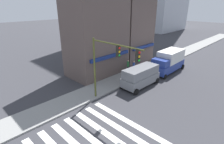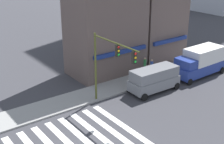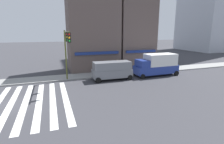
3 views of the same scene
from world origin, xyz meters
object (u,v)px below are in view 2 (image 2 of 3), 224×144
at_px(traffic_signal, 110,59).
at_px(pedestrian_green_top, 145,65).
at_px(box_truck_blue, 200,62).
at_px(pedestrian_blue_shirt, 152,67).
at_px(van_grey, 154,79).

bearing_deg(traffic_signal, pedestrian_green_top, 28.15).
height_order(box_truck_blue, pedestrian_blue_shirt, box_truck_blue).
height_order(van_grey, pedestrian_blue_shirt, van_grey).
distance_m(box_truck_blue, pedestrian_blue_shirt, 5.18).
bearing_deg(traffic_signal, pedestrian_blue_shirt, 22.53).
xyz_separation_m(traffic_signal, pedestrian_green_top, (7.66, 4.10, -3.48)).
relative_size(van_grey, pedestrian_green_top, 2.85).
bearing_deg(traffic_signal, box_truck_blue, 1.89).
relative_size(box_truck_blue, pedestrian_blue_shirt, 3.52).
xyz_separation_m(traffic_signal, pedestrian_blue_shirt, (7.86, 3.26, -3.48)).
xyz_separation_m(van_grey, pedestrian_green_top, (2.15, 3.70, -0.21)).
bearing_deg(van_grey, pedestrian_blue_shirt, 52.01).
bearing_deg(pedestrian_blue_shirt, box_truck_blue, 166.34).
xyz_separation_m(box_truck_blue, pedestrian_green_top, (-4.50, 3.70, -0.51)).
bearing_deg(pedestrian_blue_shirt, pedestrian_green_top, -56.41).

